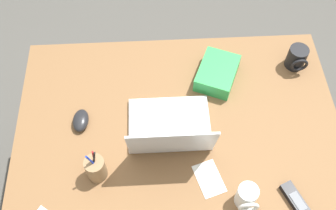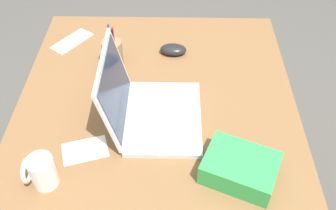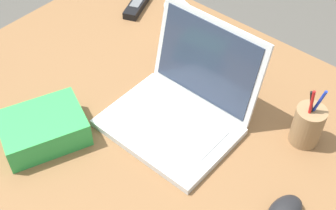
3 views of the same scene
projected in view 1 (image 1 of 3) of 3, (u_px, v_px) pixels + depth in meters
ground_plane at (176, 194)px, 2.15m from camera, size 6.00×6.00×0.00m
desk at (177, 168)px, 1.84m from camera, size 1.28×0.94×0.74m
laptop at (170, 130)px, 1.47m from camera, size 0.32×0.30×0.24m
computer_mouse at (81, 120)px, 1.53m from camera, size 0.07×0.10×0.04m
coffee_mug_white at (297, 58)px, 1.66m from camera, size 0.08×0.09×0.10m
coffee_mug_tall at (247, 197)px, 1.33m from camera, size 0.07×0.08×0.10m
cordless_phone at (297, 202)px, 1.36m from camera, size 0.10×0.16×0.03m
pen_holder at (96, 168)px, 1.39m from camera, size 0.07×0.07×0.17m
snack_bag at (217, 73)px, 1.63m from camera, size 0.21×0.24×0.07m
paper_note_left at (209, 179)px, 1.42m from camera, size 0.12×0.15×0.00m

